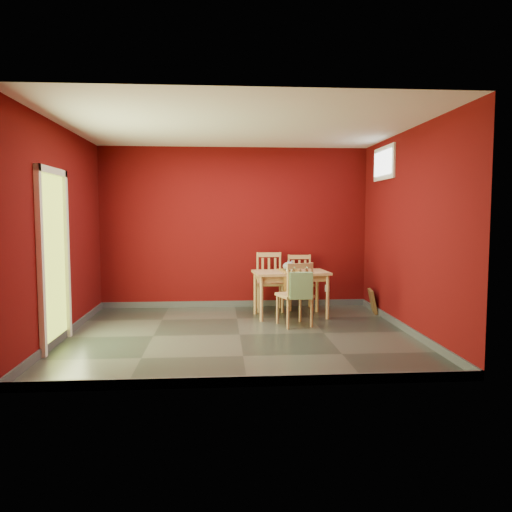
{
  "coord_description": "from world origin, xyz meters",
  "views": [
    {
      "loc": [
        -0.25,
        -6.46,
        1.59
      ],
      "look_at": [
        0.25,
        0.45,
        1.0
      ],
      "focal_mm": 35.0,
      "sensor_mm": 36.0,
      "label": 1
    }
  ],
  "objects": [
    {
      "name": "chair_near",
      "position": [
        0.81,
        0.44,
        0.47
      ],
      "size": [
        0.53,
        0.53,
        0.91
      ],
      "color": "tan",
      "rests_on": "ground"
    },
    {
      "name": "picture_frame",
      "position": [
        2.19,
        1.3,
        0.19
      ],
      "size": [
        0.18,
        0.39,
        0.38
      ],
      "color": "brown",
      "rests_on": "ground"
    },
    {
      "name": "chair_far_left",
      "position": [
        0.56,
        1.65,
        0.48
      ],
      "size": [
        0.45,
        0.45,
        0.95
      ],
      "color": "tan",
      "rests_on": "ground"
    },
    {
      "name": "table_runner",
      "position": [
        0.83,
        0.99,
        0.66
      ],
      "size": [
        0.36,
        0.67,
        0.32
      ],
      "color": "#A5762A",
      "rests_on": "dining_table"
    },
    {
      "name": "doorway",
      "position": [
        -2.23,
        -0.4,
        1.12
      ],
      "size": [
        0.06,
        1.01,
        2.13
      ],
      "color": "#B7D838",
      "rests_on": "ground"
    },
    {
      "name": "outlet_plate",
      "position": [
        1.6,
        1.99,
        0.3
      ],
      "size": [
        0.08,
        0.02,
        0.12
      ],
      "primitive_type": "cube",
      "color": "silver",
      "rests_on": "room_shell"
    },
    {
      "name": "dining_table",
      "position": [
        0.83,
        1.09,
        0.62
      ],
      "size": [
        1.19,
        0.76,
        0.7
      ],
      "color": "tan",
      "rests_on": "ground"
    },
    {
      "name": "cat",
      "position": [
        0.81,
        1.17,
        0.8
      ],
      "size": [
        0.22,
        0.39,
        0.19
      ],
      "primitive_type": null,
      "rotation": [
        0.0,
        0.0,
        0.06
      ],
      "color": "slate",
      "rests_on": "table_runner"
    },
    {
      "name": "room_shell",
      "position": [
        0.0,
        0.0,
        0.05
      ],
      "size": [
        4.5,
        4.5,
        4.5
      ],
      "color": "#510808",
      "rests_on": "ground"
    },
    {
      "name": "ground",
      "position": [
        0.0,
        0.0,
        0.0
      ],
      "size": [
        4.5,
        4.5,
        0.0
      ],
      "primitive_type": "plane",
      "color": "#2D342D",
      "rests_on": "ground"
    },
    {
      "name": "chair_far_right",
      "position": [
        1.08,
        1.73,
        0.46
      ],
      "size": [
        0.44,
        0.44,
        0.9
      ],
      "color": "tan",
      "rests_on": "ground"
    },
    {
      "name": "window",
      "position": [
        2.23,
        1.0,
        2.35
      ],
      "size": [
        0.05,
        0.9,
        0.5
      ],
      "color": "white",
      "rests_on": "room_shell"
    },
    {
      "name": "tote_bag",
      "position": [
        0.85,
        0.23,
        0.61
      ],
      "size": [
        0.31,
        0.19,
        0.44
      ],
      "color": "#6C9560",
      "rests_on": "chair_near"
    }
  ]
}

